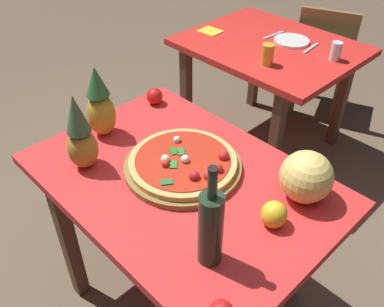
% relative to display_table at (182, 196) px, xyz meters
% --- Properties ---
extents(ground_plane, '(10.00, 10.00, 0.00)m').
position_rel_display_table_xyz_m(ground_plane, '(0.00, 0.00, -0.66)').
color(ground_plane, brown).
extents(display_table, '(1.17, 0.82, 0.76)m').
position_rel_display_table_xyz_m(display_table, '(0.00, 0.00, 0.00)').
color(display_table, brown).
rests_on(display_table, ground_plane).
extents(background_table, '(1.04, 0.85, 0.76)m').
position_rel_display_table_xyz_m(background_table, '(-0.53, 1.25, -0.01)').
color(background_table, brown).
rests_on(background_table, ground_plane).
extents(dining_chair, '(0.52, 0.52, 0.85)m').
position_rel_display_table_xyz_m(dining_chair, '(-0.49, 1.90, -0.17)').
color(dining_chair, olive).
rests_on(dining_chair, ground_plane).
extents(pizza_board, '(0.46, 0.46, 0.02)m').
position_rel_display_table_xyz_m(pizza_board, '(-0.03, 0.04, 0.11)').
color(pizza_board, olive).
rests_on(pizza_board, display_table).
extents(pizza, '(0.42, 0.42, 0.06)m').
position_rel_display_table_xyz_m(pizza, '(-0.03, 0.04, 0.14)').
color(pizza, tan).
rests_on(pizza, pizza_board).
extents(wine_bottle, '(0.08, 0.08, 0.37)m').
position_rel_display_table_xyz_m(wine_bottle, '(0.34, -0.20, 0.24)').
color(wine_bottle, '#203223').
rests_on(wine_bottle, display_table).
extents(pineapple_left, '(0.12, 0.12, 0.32)m').
position_rel_display_table_xyz_m(pineapple_left, '(-0.32, -0.22, 0.24)').
color(pineapple_left, '#B2832D').
rests_on(pineapple_left, display_table).
extents(pineapple_right, '(0.12, 0.12, 0.32)m').
position_rel_display_table_xyz_m(pineapple_right, '(-0.45, -0.04, 0.24)').
color(pineapple_right, '#B2972D').
rests_on(pineapple_right, display_table).
extents(melon, '(0.19, 0.19, 0.19)m').
position_rel_display_table_xyz_m(melon, '(0.38, 0.24, 0.20)').
color(melon, '#F1CF6B').
rests_on(melon, display_table).
extents(bell_pepper, '(0.09, 0.09, 0.10)m').
position_rel_display_table_xyz_m(bell_pepper, '(0.39, 0.06, 0.14)').
color(bell_pepper, yellow).
rests_on(bell_pepper, display_table).
extents(tomato_beside_pepper, '(0.08, 0.08, 0.08)m').
position_rel_display_table_xyz_m(tomato_beside_pepper, '(-0.49, 0.28, 0.14)').
color(tomato_beside_pepper, red).
rests_on(tomato_beside_pepper, display_table).
extents(drinking_glass_juice, '(0.07, 0.07, 0.12)m').
position_rel_display_table_xyz_m(drinking_glass_juice, '(-0.37, 1.00, 0.16)').
color(drinking_glass_juice, gold).
rests_on(drinking_glass_juice, background_table).
extents(drinking_glass_water, '(0.06, 0.06, 0.11)m').
position_rel_display_table_xyz_m(drinking_glass_water, '(-0.13, 1.33, 0.15)').
color(drinking_glass_water, silver).
rests_on(drinking_glass_water, background_table).
extents(dinner_plate, '(0.22, 0.22, 0.02)m').
position_rel_display_table_xyz_m(dinner_plate, '(-0.45, 1.36, 0.11)').
color(dinner_plate, white).
rests_on(dinner_plate, background_table).
extents(fork_utensil, '(0.03, 0.18, 0.01)m').
position_rel_display_table_xyz_m(fork_utensil, '(-0.59, 1.36, 0.10)').
color(fork_utensil, silver).
rests_on(fork_utensil, background_table).
extents(knife_utensil, '(0.03, 0.18, 0.01)m').
position_rel_display_table_xyz_m(knife_utensil, '(-0.31, 1.36, 0.10)').
color(knife_utensil, silver).
rests_on(knife_utensil, background_table).
extents(napkin_folded, '(0.15, 0.13, 0.01)m').
position_rel_display_table_xyz_m(napkin_folded, '(-0.92, 1.12, 0.10)').
color(napkin_folded, yellow).
rests_on(napkin_folded, background_table).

